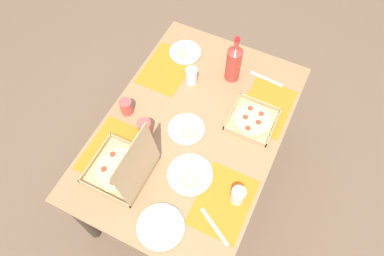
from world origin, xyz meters
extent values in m
plane|color=brown|center=(0.00, 0.00, 0.00)|extent=(6.00, 6.00, 0.00)
cylinder|color=#3F3328|center=(-0.64, -0.41, 0.36)|extent=(0.07, 0.07, 0.71)
cylinder|color=#3F3328|center=(0.64, -0.41, 0.36)|extent=(0.07, 0.07, 0.71)
cylinder|color=#3F3328|center=(-0.64, 0.41, 0.36)|extent=(0.07, 0.07, 0.71)
cube|color=#936D47|center=(0.00, 0.00, 0.73)|extent=(1.39, 0.95, 0.03)
cube|color=orange|center=(-0.31, -0.32, 0.74)|extent=(0.36, 0.26, 0.00)
cube|color=orange|center=(0.31, -0.32, 0.74)|extent=(0.36, 0.26, 0.00)
cube|color=orange|center=(-0.31, 0.32, 0.74)|extent=(0.36, 0.26, 0.00)
cube|color=orange|center=(0.31, 0.32, 0.74)|extent=(0.36, 0.26, 0.00)
cube|color=tan|center=(0.39, -0.22, 0.75)|extent=(0.30, 0.30, 0.01)
cube|color=tan|center=(0.24, -0.22, 0.76)|extent=(0.01, 0.30, 0.03)
cube|color=tan|center=(0.54, -0.22, 0.76)|extent=(0.01, 0.30, 0.03)
cube|color=tan|center=(0.39, -0.37, 0.76)|extent=(0.30, 0.01, 0.03)
cube|color=tan|center=(0.39, -0.07, 0.76)|extent=(0.30, 0.01, 0.03)
cylinder|color=#E0B76B|center=(0.39, -0.22, 0.75)|extent=(0.27, 0.27, 0.01)
cylinder|color=#EFD67F|center=(0.39, -0.22, 0.76)|extent=(0.24, 0.24, 0.00)
cylinder|color=red|center=(0.47, -0.21, 0.77)|extent=(0.03, 0.03, 0.00)
cylinder|color=red|center=(0.44, -0.14, 0.77)|extent=(0.03, 0.03, 0.00)
cylinder|color=red|center=(0.37, -0.17, 0.77)|extent=(0.03, 0.03, 0.00)
cylinder|color=red|center=(0.34, -0.22, 0.77)|extent=(0.03, 0.03, 0.00)
cylinder|color=red|center=(0.34, -0.30, 0.77)|extent=(0.03, 0.03, 0.00)
cylinder|color=red|center=(0.43, -0.29, 0.77)|extent=(0.03, 0.03, 0.00)
cube|color=tan|center=(0.39, -0.09, 0.93)|extent=(0.30, 0.05, 0.30)
cube|color=tan|center=(-0.19, 0.28, 0.75)|extent=(0.25, 0.25, 0.01)
cube|color=tan|center=(-0.31, 0.28, 0.76)|extent=(0.01, 0.25, 0.03)
cube|color=tan|center=(-0.06, 0.28, 0.76)|extent=(0.01, 0.25, 0.03)
cube|color=tan|center=(-0.19, 0.16, 0.76)|extent=(0.25, 0.01, 0.03)
cube|color=tan|center=(-0.19, 0.41, 0.76)|extent=(0.25, 0.01, 0.03)
cylinder|color=#E0B76B|center=(-0.19, 0.28, 0.75)|extent=(0.22, 0.22, 0.01)
cylinder|color=#EFD67F|center=(-0.19, 0.28, 0.76)|extent=(0.20, 0.20, 0.00)
cylinder|color=red|center=(-0.12, 0.28, 0.77)|extent=(0.03, 0.03, 0.00)
cylinder|color=red|center=(-0.18, 0.32, 0.77)|extent=(0.03, 0.03, 0.00)
cylinder|color=red|center=(-0.24, 0.31, 0.77)|extent=(0.03, 0.03, 0.00)
cylinder|color=red|center=(-0.25, 0.25, 0.77)|extent=(0.03, 0.03, 0.00)
cylinder|color=red|center=(-0.18, 0.24, 0.77)|extent=(0.03, 0.03, 0.00)
cylinder|color=white|center=(0.26, 0.11, 0.75)|extent=(0.22, 0.22, 0.01)
cylinder|color=white|center=(0.26, 0.11, 0.76)|extent=(0.23, 0.23, 0.01)
cylinder|color=#E0B76B|center=(0.29, 0.12, 0.76)|extent=(0.09, 0.09, 0.01)
cylinder|color=#EFD67F|center=(0.29, 0.12, 0.77)|extent=(0.08, 0.08, 0.00)
cylinder|color=white|center=(0.03, -0.02, 0.75)|extent=(0.19, 0.19, 0.01)
cylinder|color=white|center=(0.03, -0.02, 0.76)|extent=(0.20, 0.20, 0.01)
cylinder|color=#E0B76B|center=(0.04, 0.00, 0.76)|extent=(0.08, 0.08, 0.01)
cylinder|color=#EFD67F|center=(0.04, 0.00, 0.77)|extent=(0.07, 0.07, 0.00)
cylinder|color=white|center=(-0.47, -0.28, 0.75)|extent=(0.19, 0.19, 0.01)
cylinder|color=white|center=(-0.47, -0.28, 0.76)|extent=(0.20, 0.20, 0.01)
cylinder|color=#E0B76B|center=(-0.45, -0.29, 0.76)|extent=(0.08, 0.08, 0.01)
cylinder|color=#EFD67F|center=(-0.45, -0.29, 0.77)|extent=(0.07, 0.07, 0.00)
cylinder|color=white|center=(0.56, 0.11, 0.75)|extent=(0.22, 0.22, 0.01)
cylinder|color=white|center=(0.56, 0.11, 0.76)|extent=(0.23, 0.23, 0.01)
cylinder|color=#B2382D|center=(-0.43, 0.06, 0.85)|extent=(0.09, 0.09, 0.22)
cone|color=#B2382D|center=(-0.43, 0.06, 0.98)|extent=(0.09, 0.09, 0.04)
cylinder|color=#B2382D|center=(-0.43, 0.06, 1.03)|extent=(0.03, 0.03, 0.06)
cylinder|color=red|center=(-0.43, 0.06, 1.06)|extent=(0.03, 0.03, 0.01)
cylinder|color=#BF4742|center=(0.14, -0.21, 0.80)|extent=(0.07, 0.07, 0.11)
cylinder|color=silver|center=(0.27, 0.38, 0.79)|extent=(0.07, 0.07, 0.10)
cylinder|color=silver|center=(-0.29, -0.14, 0.80)|extent=(0.07, 0.07, 0.11)
cylinder|color=#BF4742|center=(0.06, -0.38, 0.79)|extent=(0.07, 0.07, 0.10)
cube|color=#B7B7BC|center=(-0.50, 0.25, 0.75)|extent=(0.04, 0.21, 0.00)
cube|color=#B7B7BC|center=(0.44, 0.33, 0.75)|extent=(0.12, 0.19, 0.00)
camera|label=1|loc=(0.89, 0.43, 2.44)|focal=33.26mm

